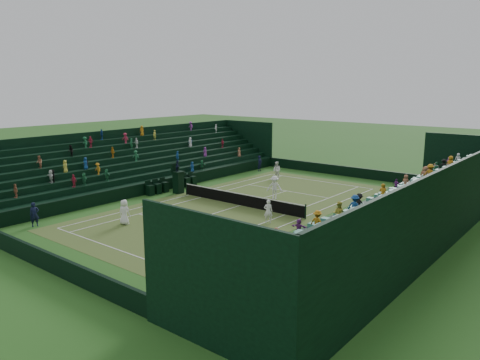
% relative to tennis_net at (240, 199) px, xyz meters
% --- Properties ---
extents(ground, '(160.00, 160.00, 0.00)m').
position_rel_tennis_net_xyz_m(ground, '(0.00, 0.00, -0.53)').
color(ground, '#2A611E').
rests_on(ground, ground).
extents(court_surface, '(12.97, 26.77, 0.01)m').
position_rel_tennis_net_xyz_m(court_surface, '(0.00, 0.00, -0.52)').
color(court_surface, '#2F6722').
rests_on(court_surface, ground).
extents(perimeter_wall_north, '(17.17, 0.20, 1.00)m').
position_rel_tennis_net_xyz_m(perimeter_wall_north, '(0.00, 15.88, -0.03)').
color(perimeter_wall_north, black).
rests_on(perimeter_wall_north, ground).
extents(perimeter_wall_south, '(17.17, 0.20, 1.00)m').
position_rel_tennis_net_xyz_m(perimeter_wall_south, '(0.00, -15.88, -0.03)').
color(perimeter_wall_south, black).
rests_on(perimeter_wall_south, ground).
extents(perimeter_wall_east, '(0.20, 31.77, 1.00)m').
position_rel_tennis_net_xyz_m(perimeter_wall_east, '(8.48, 0.00, -0.03)').
color(perimeter_wall_east, black).
rests_on(perimeter_wall_east, ground).
extents(perimeter_wall_west, '(0.20, 31.77, 1.00)m').
position_rel_tennis_net_xyz_m(perimeter_wall_west, '(-8.48, 0.00, -0.03)').
color(perimeter_wall_west, black).
rests_on(perimeter_wall_west, ground).
extents(north_grandstand, '(6.60, 32.00, 4.90)m').
position_rel_tennis_net_xyz_m(north_grandstand, '(12.66, 0.00, 1.02)').
color(north_grandstand, black).
rests_on(north_grandstand, ground).
extents(south_grandstand, '(6.60, 32.00, 4.90)m').
position_rel_tennis_net_xyz_m(south_grandstand, '(-12.66, 0.00, 1.02)').
color(south_grandstand, black).
rests_on(south_grandstand, ground).
extents(tennis_net, '(11.67, 0.10, 1.06)m').
position_rel_tennis_net_xyz_m(tennis_net, '(0.00, 0.00, 0.00)').
color(tennis_net, black).
rests_on(tennis_net, ground).
extents(umpire_chair, '(0.90, 0.90, 2.82)m').
position_rel_tennis_net_xyz_m(umpire_chair, '(-6.72, -0.04, 0.68)').
color(umpire_chair, black).
rests_on(umpire_chair, ground).
extents(courtside_chairs, '(0.57, 5.54, 1.24)m').
position_rel_tennis_net_xyz_m(courtside_chairs, '(-7.96, 0.39, -0.06)').
color(courtside_chairs, black).
rests_on(courtside_chairs, ground).
extents(player_near_west, '(0.94, 0.75, 1.68)m').
position_rel_tennis_net_xyz_m(player_near_west, '(-2.83, -8.59, 0.31)').
color(player_near_west, white).
rests_on(player_near_west, ground).
extents(player_near_east, '(0.70, 0.65, 1.61)m').
position_rel_tennis_net_xyz_m(player_near_east, '(4.33, -2.35, 0.28)').
color(player_near_east, white).
rests_on(player_near_east, ground).
extents(player_far_west, '(0.87, 0.71, 1.69)m').
position_rel_tennis_net_xyz_m(player_far_west, '(-3.80, 10.42, 0.32)').
color(player_far_west, white).
rests_on(player_far_west, ground).
extents(player_far_east, '(1.41, 1.22, 1.89)m').
position_rel_tennis_net_xyz_m(player_far_east, '(0.77, 3.46, 0.42)').
color(player_far_east, white).
rests_on(player_far_east, ground).
extents(line_judge_north, '(0.42, 0.62, 1.67)m').
position_rel_tennis_net_xyz_m(line_judge_north, '(-7.52, 12.60, 0.31)').
color(line_judge_north, black).
rests_on(line_judge_north, ground).
extents(line_judge_south, '(0.55, 0.67, 1.60)m').
position_rel_tennis_net_xyz_m(line_judge_south, '(-7.02, -12.54, 0.27)').
color(line_judge_south, black).
rests_on(line_judge_south, ground).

